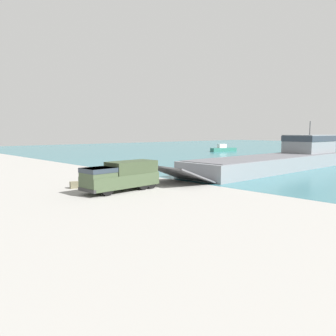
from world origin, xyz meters
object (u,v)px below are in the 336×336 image
object	(u,v)px
military_truck	(121,175)
moored_boat_a	(223,149)
mooring_bollard	(149,174)
landing_craft	(284,157)
cargo_crate	(74,185)
soldier_on_ramp	(106,177)

from	to	relation	value
military_truck	moored_boat_a	xyz separation A→B (m)	(-33.87, 61.31, -0.80)
moored_boat_a	mooring_bollard	world-z (taller)	moored_boat_a
mooring_bollard	landing_craft	bearing A→B (deg)	73.92
landing_craft	cargo_crate	distance (m)	33.90
moored_boat_a	mooring_bollard	size ratio (longest dim) A/B	10.05
military_truck	mooring_bollard	distance (m)	9.75
soldier_on_ramp	moored_boat_a	size ratio (longest dim) A/B	0.20
landing_craft	military_truck	distance (m)	30.74
moored_boat_a	soldier_on_ramp	bearing A→B (deg)	-46.42
landing_craft	mooring_bollard	bearing A→B (deg)	-104.65
landing_craft	mooring_bollard	size ratio (longest dim) A/B	47.65
mooring_bollard	moored_boat_a	bearing A→B (deg)	118.19
military_truck	cargo_crate	world-z (taller)	military_truck
mooring_bollard	cargo_crate	xyz separation A→B (m)	(0.69, -10.73, -0.12)
military_truck	mooring_bollard	world-z (taller)	military_truck
cargo_crate	moored_boat_a	bearing A→B (deg)	114.55
soldier_on_ramp	military_truck	bearing A→B (deg)	113.23
military_truck	soldier_on_ramp	xyz separation A→B (m)	(-3.77, 0.65, -0.54)
military_truck	cargo_crate	distance (m)	5.49
soldier_on_ramp	mooring_bollard	bearing A→B (deg)	-134.97
soldier_on_ramp	mooring_bollard	world-z (taller)	soldier_on_ramp
landing_craft	soldier_on_ramp	world-z (taller)	landing_craft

